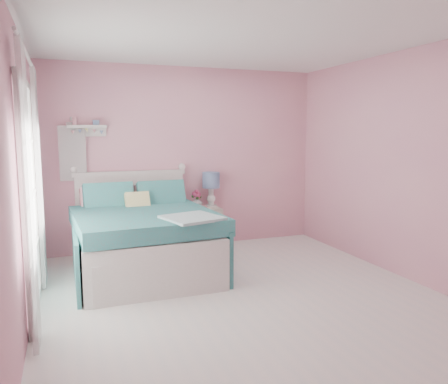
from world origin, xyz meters
TOP-DOWN VIEW (x-y plane):
  - floor at (0.00, 0.00)m, footprint 4.50×4.50m
  - room_shell at (0.00, 0.00)m, footprint 4.50×4.50m
  - bed at (-0.81, 1.26)m, footprint 1.66×2.02m
  - nightstand at (0.23, 2.03)m, footprint 0.41×0.41m
  - table_lamp at (0.35, 2.11)m, footprint 0.25×0.25m
  - vase at (0.11, 2.05)m, footprint 0.20×0.20m
  - teacup at (0.16, 1.88)m, footprint 0.11×0.11m
  - roses at (0.11, 2.05)m, footprint 0.14×0.11m
  - wall_shelf at (-1.36, 2.19)m, footprint 0.50×0.15m
  - hanging_dress at (-1.55, 2.18)m, footprint 0.34×0.03m
  - french_door at (-1.97, 0.40)m, footprint 0.04×1.32m
  - curtain_near at (-1.92, -0.34)m, footprint 0.04×0.40m
  - curtain_far at (-1.92, 1.14)m, footprint 0.04×0.40m

SIDE VIEW (x-z plane):
  - floor at x=0.00m, z-range 0.00..0.00m
  - nightstand at x=0.23m, z-range 0.00..0.59m
  - bed at x=-0.81m, z-range -0.18..0.97m
  - teacup at x=0.16m, z-range 0.59..0.66m
  - vase at x=0.11m, z-range 0.59..0.76m
  - roses at x=0.11m, z-range 0.74..0.86m
  - table_lamp at x=0.35m, z-range 0.69..1.20m
  - french_door at x=-1.97m, z-range -0.01..2.15m
  - curtain_near at x=-1.92m, z-range 0.02..2.34m
  - curtain_far at x=-1.92m, z-range 0.02..2.34m
  - hanging_dress at x=-1.55m, z-range 1.04..1.76m
  - room_shell at x=0.00m, z-range -0.67..3.83m
  - wall_shelf at x=-1.36m, z-range 1.61..1.86m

